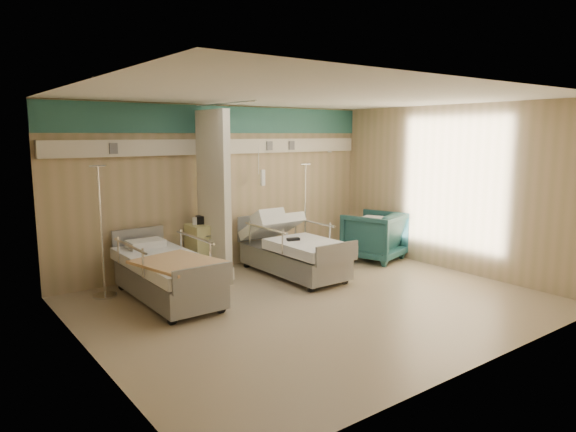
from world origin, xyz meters
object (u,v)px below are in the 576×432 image
at_px(bed_right, 293,256).
at_px(visitor_armchair, 374,236).
at_px(bedside_cabinet, 205,250).
at_px(iv_stand_left, 104,270).
at_px(iv_stand_right, 305,240).
at_px(bed_left, 168,279).

relative_size(bed_right, visitor_armchair, 2.21).
xyz_separation_m(bedside_cabinet, iv_stand_left, (-1.71, -0.17, -0.04)).
relative_size(bedside_cabinet, visitor_armchair, 0.87).
bearing_deg(iv_stand_left, iv_stand_right, -0.27).
relative_size(bed_left, iv_stand_left, 1.15).
distance_m(iv_stand_right, iv_stand_left, 3.68).
bearing_deg(bed_left, iv_stand_right, 13.22).
height_order(bedside_cabinet, visitor_armchair, visitor_armchair).
distance_m(bed_left, bedside_cabinet, 1.39).
height_order(bed_left, iv_stand_right, iv_stand_right).
xyz_separation_m(visitor_armchair, iv_stand_left, (-4.71, 0.78, -0.06)).
bearing_deg(bedside_cabinet, bed_left, -139.40).
height_order(bed_right, iv_stand_right, iv_stand_right).
distance_m(bed_right, iv_stand_left, 2.95).
bearing_deg(iv_stand_left, bed_left, -47.91).
bearing_deg(bed_right, visitor_armchair, -1.67).
distance_m(bed_left, visitor_armchair, 4.05).
xyz_separation_m(bed_right, iv_stand_left, (-2.86, 0.73, 0.07)).
bearing_deg(bed_left, bedside_cabinet, 40.60).
distance_m(bed_left, iv_stand_right, 3.10).
height_order(bed_right, bedside_cabinet, bedside_cabinet).
distance_m(bedside_cabinet, iv_stand_right, 1.98).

